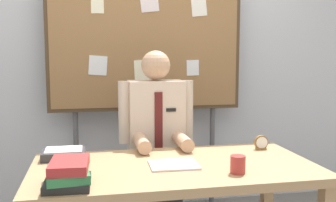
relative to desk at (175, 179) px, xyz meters
name	(u,v)px	position (x,y,z in m)	size (l,w,h in m)	color
back_wall	(143,56)	(0.00, 1.30, 0.71)	(6.40, 0.08, 2.70)	silver
desk	(175,179)	(0.00, 0.00, 0.00)	(1.64, 0.83, 0.73)	tan
person	(156,152)	(0.00, 0.63, 0.00)	(0.55, 0.56, 1.39)	#2D2D33
bulletin_board	(146,41)	(0.00, 1.09, 0.83)	(1.62, 0.09, 2.09)	#4C3823
book_stack	(68,174)	(-0.59, -0.26, 0.15)	(0.23, 0.28, 0.13)	#262626
open_notebook	(174,165)	(-0.01, -0.02, 0.09)	(0.28, 0.22, 0.01)	silver
desk_clock	(261,143)	(0.65, 0.24, 0.13)	(0.10, 0.04, 0.10)	olive
coffee_mug	(238,164)	(0.30, -0.23, 0.13)	(0.08, 0.08, 0.10)	#B23833
paper_tray	(64,154)	(-0.64, 0.28, 0.11)	(0.26, 0.20, 0.06)	#333338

